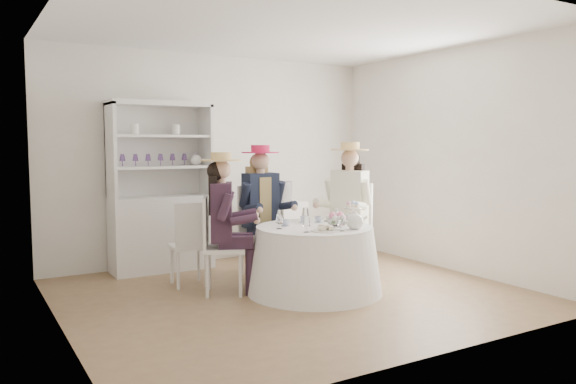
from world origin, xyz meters
TOP-DOWN VIEW (x-y plane):
  - ground at (0.00, 0.00)m, footprint 4.50×4.50m
  - ceiling at (0.00, 0.00)m, footprint 4.50×4.50m
  - wall_back at (0.00, 2.00)m, footprint 4.50×0.00m
  - wall_front at (0.00, -2.00)m, footprint 4.50×0.00m
  - wall_left at (-2.25, 0.00)m, footprint 0.00×4.50m
  - wall_right at (2.25, 0.00)m, footprint 0.00×4.50m
  - tea_table at (0.22, -0.07)m, footprint 1.41×1.41m
  - hutch at (-0.82, 1.77)m, footprint 1.23×0.51m
  - side_table at (0.83, 1.65)m, footprint 0.62×0.62m
  - hatbox at (0.83, 1.65)m, footprint 0.28×0.28m
  - guest_left at (-0.61, 0.37)m, footprint 0.62×0.56m
  - guest_mid at (0.09, 0.86)m, footprint 0.56×0.58m
  - guest_right at (1.01, 0.41)m, footprint 0.66×0.60m
  - spare_chair at (-0.81, 0.82)m, footprint 0.42×0.42m
  - teacup_a at (-0.04, 0.09)m, footprint 0.09×0.09m
  - teacup_b at (0.26, 0.21)m, footprint 0.08×0.08m
  - teacup_c at (0.40, 0.14)m, footprint 0.09×0.09m
  - flower_bowl at (0.44, -0.13)m, footprint 0.29×0.29m
  - flower_arrangement at (0.43, -0.17)m, footprint 0.19×0.19m
  - table_teapot at (0.46, -0.44)m, footprint 0.24×0.17m
  - sandwich_plate at (0.14, -0.39)m, footprint 0.29×0.29m
  - cupcake_stand at (0.71, -0.07)m, footprint 0.24×0.24m
  - stemware_set at (0.22, -0.07)m, footprint 0.85×0.85m

SIDE VIEW (x-z plane):
  - ground at x=0.00m, z-range 0.00..0.00m
  - tea_table at x=0.22m, z-range 0.00..0.69m
  - side_table at x=0.83m, z-range 0.00..0.77m
  - spare_chair at x=-0.81m, z-range 0.03..0.96m
  - sandwich_plate at x=0.14m, z-range 0.68..0.74m
  - flower_bowl at x=0.44m, z-range 0.70..0.75m
  - teacup_a at x=-0.04m, z-range 0.70..0.76m
  - teacup_c at x=0.40m, z-range 0.70..0.76m
  - teacup_b at x=0.26m, z-range 0.70..0.76m
  - hutch at x=-0.82m, z-range -0.30..1.76m
  - stemware_set at x=0.22m, z-range 0.70..0.85m
  - table_teapot at x=0.46m, z-range 0.68..0.86m
  - cupcake_stand at x=0.71m, z-range 0.67..0.89m
  - flower_arrangement at x=0.43m, z-range 0.75..0.82m
  - guest_left at x=-0.61m, z-range 0.09..1.56m
  - guest_mid at x=0.09m, z-range 0.10..1.64m
  - guest_right at x=1.01m, z-range 0.10..1.67m
  - hatbox at x=0.83m, z-range 0.77..1.04m
  - wall_back at x=0.00m, z-range -0.90..3.60m
  - wall_front at x=0.00m, z-range -0.90..3.60m
  - wall_left at x=-2.25m, z-range -0.90..3.60m
  - wall_right at x=2.25m, z-range -0.90..3.60m
  - ceiling at x=0.00m, z-range 2.70..2.70m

